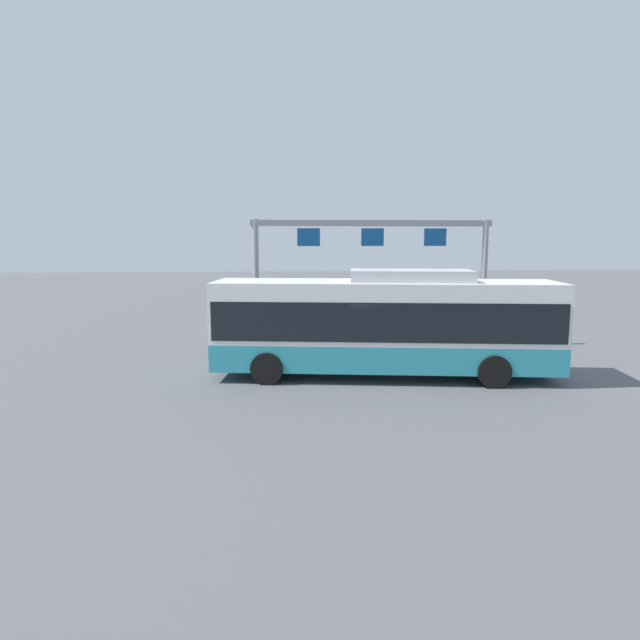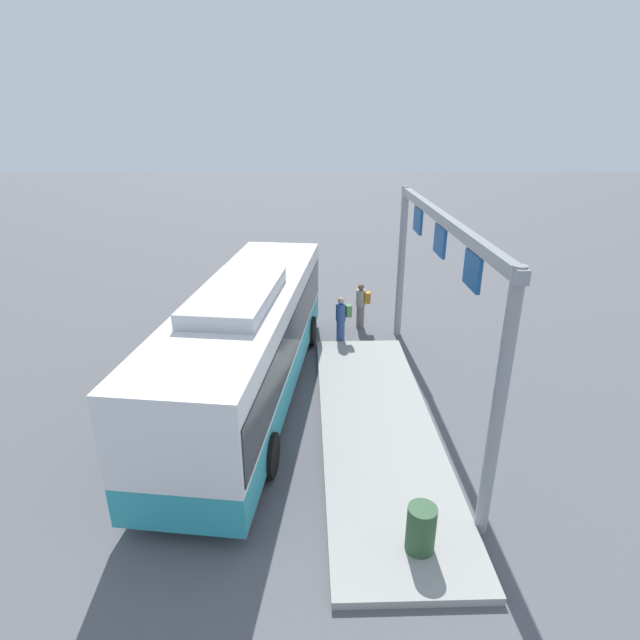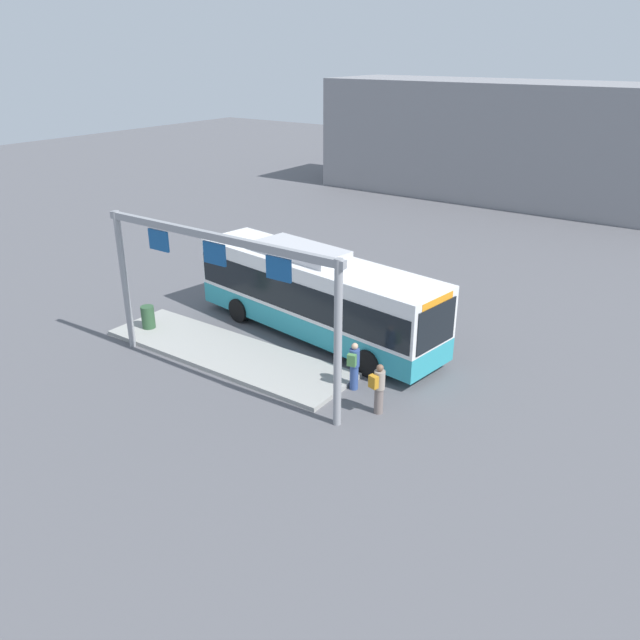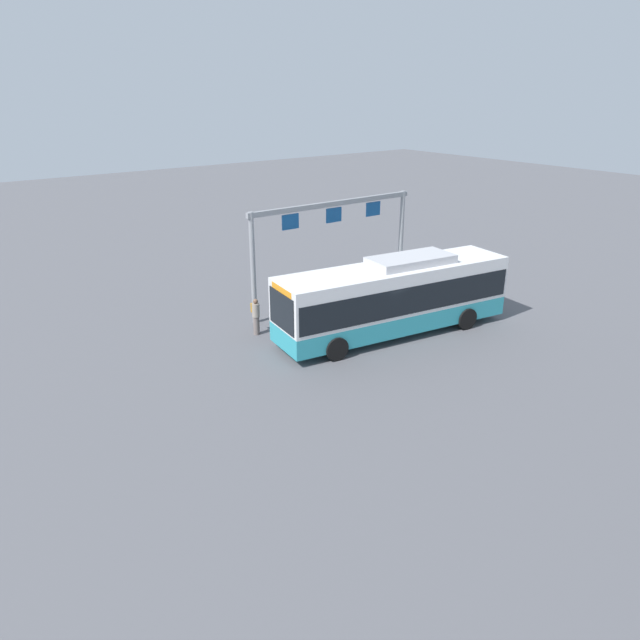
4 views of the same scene
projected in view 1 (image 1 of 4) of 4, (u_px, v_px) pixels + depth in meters
ground_plane at (383, 376)px, 18.18m from camera, size 120.00×120.00×0.00m
platform_curb at (410, 353)px, 21.58m from camera, size 10.00×2.80×0.16m
bus_main at (385, 321)px, 17.92m from camera, size 11.11×4.02×3.46m
person_boarding at (238, 333)px, 21.20m from camera, size 0.43×0.58×1.67m
person_waiting_near at (275, 336)px, 20.50m from camera, size 0.41×0.57×1.67m
platform_sign_gantry at (372, 255)px, 22.44m from camera, size 9.70×0.24×5.20m
trash_bin at (508, 337)px, 22.04m from camera, size 0.52×0.52×0.90m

